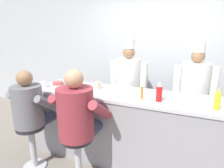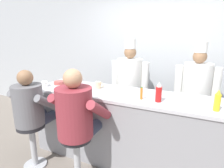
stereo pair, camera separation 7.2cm
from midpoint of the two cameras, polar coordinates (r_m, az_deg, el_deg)
wall_back at (r=3.66m, az=14.04°, el=7.57°), size 10.00×0.06×2.70m
diner_counter at (r=2.70m, az=7.50°, el=-13.50°), size 3.01×0.70×1.01m
ketchup_bottle_red at (r=2.27m, az=14.92°, el=-2.55°), size 0.07×0.07×0.24m
mustard_bottle_yellow at (r=2.24m, az=30.26°, el=-4.51°), size 0.06×0.06×0.23m
hot_sauce_bottle_orange at (r=2.32m, az=9.83°, el=-2.82°), size 0.03×0.03×0.15m
breakfast_plate at (r=2.81m, az=-12.21°, el=-1.11°), size 0.27×0.27×0.05m
cereal_bowl at (r=3.11m, az=-15.14°, el=0.41°), size 0.17×0.17×0.05m
coffee_mug_white at (r=3.05m, az=-19.20°, el=0.12°), size 0.13×0.09×0.08m
coffee_mug_tan at (r=2.77m, az=-3.42°, el=-0.31°), size 0.14×0.09×0.10m
diner_seated_grey at (r=2.68m, az=-22.80°, el=-6.87°), size 0.57×0.56×1.36m
diner_seated_maroon at (r=2.22m, az=-9.83°, el=-9.46°), size 0.62×0.62×1.43m
cook_in_whites_near at (r=3.31m, az=5.95°, el=0.05°), size 0.67×0.43×1.72m
cook_in_whites_far at (r=3.22m, az=24.75°, el=-2.00°), size 0.66×0.42×1.69m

